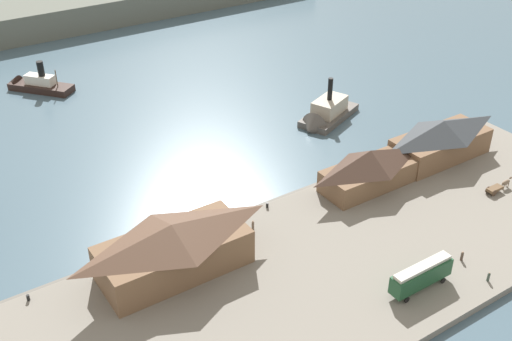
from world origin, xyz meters
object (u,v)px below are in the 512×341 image
ferry_near_quay (35,84)px  mooring_post_west (28,298)px  mooring_post_center_west (469,129)px  ferry_approaching_west (324,115)px  street_tram (421,275)px  mooring_post_center_east (267,205)px  ferry_shed_east_terminal (441,139)px  pedestrian_walking_west (462,256)px  horse_cart (499,186)px  ferry_shed_west_terminal (369,168)px  ferry_shed_customs_shed (173,247)px  pedestrian_by_tram (489,277)px  pedestrian_at_waters_edge (253,225)px

ferry_near_quay → mooring_post_west: bearing=-107.1°
mooring_post_center_west → ferry_approaching_west: ferry_approaching_west is taller
street_tram → ferry_near_quay: (-24.11, 100.12, -2.24)m
street_tram → mooring_post_center_east: (-6.65, 28.02, -1.95)m
ferry_shed_east_terminal → mooring_post_center_east: bearing=173.6°
mooring_post_center_west → pedestrian_walking_west: bearing=-140.9°
horse_cart → pedestrian_walking_west: size_ratio=3.59×
mooring_post_west → ferry_approaching_west: size_ratio=0.05×
ferry_shed_west_terminal → ferry_shed_east_terminal: size_ratio=0.87×
ferry_shed_east_terminal → street_tram: (-29.81, -23.94, -1.49)m
mooring_post_center_west → ferry_shed_east_terminal: bearing=-162.9°
ferry_shed_east_terminal → pedestrian_walking_west: (-20.12, -23.08, -3.15)m
mooring_post_center_west → ferry_near_quay: size_ratio=0.06×
mooring_post_center_east → ferry_approaching_west: 36.05m
ferry_approaching_west → ferry_near_quay: ferry_approaching_west is taller
pedestrian_walking_west → street_tram: bearing=-174.9°
ferry_shed_customs_shed → mooring_post_center_east: (20.10, 5.75, -3.66)m
horse_cart → mooring_post_center_east: horse_cart is taller
ferry_shed_west_terminal → mooring_post_west: size_ratio=19.25×
ferry_shed_west_terminal → street_tram: ferry_shed_west_terminal is taller
horse_cart → ferry_shed_customs_shed: bearing=167.8°
mooring_post_center_east → ferry_approaching_west: bearing=36.0°
street_tram → pedestrian_walking_west: size_ratio=6.17×
pedestrian_by_tram → mooring_post_west: size_ratio=1.73×
horse_cart → ferry_near_quay: bearing=120.9°
pedestrian_by_tram → mooring_post_center_west: size_ratio=1.73×
mooring_post_center_west → pedestrian_by_tram: bearing=-136.4°
street_tram → pedestrian_at_waters_edge: 27.10m
ferry_shed_west_terminal → pedestrian_at_waters_edge: 23.86m
mooring_post_center_east → ferry_approaching_west: (29.18, 21.17, -0.11)m
ferry_shed_west_terminal → pedestrian_by_tram: 28.31m
mooring_post_west → ferry_approaching_west: (68.94, 21.54, -0.11)m
street_tram → horse_cart: street_tram is taller
ferry_shed_east_terminal → mooring_post_center_east: size_ratio=22.14×
pedestrian_walking_west → mooring_post_center_west: 43.20m
mooring_post_west → ferry_approaching_west: 72.23m
pedestrian_by_tram → mooring_post_center_west: 46.93m
street_tram → ferry_approaching_west: ferry_approaching_west is taller
ferry_shed_west_terminal → ferry_near_quay: size_ratio=1.10×
pedestrian_by_tram → ferry_near_quay: (-33.38, 104.42, -0.55)m
pedestrian_walking_west → pedestrian_by_tram: 5.18m
ferry_shed_west_terminal → mooring_post_center_east: 19.13m
pedestrian_at_waters_edge → ferry_approaching_west: ferry_approaching_west is taller
pedestrian_walking_west → ferry_near_quay: ferry_near_quay is taller
horse_cart → ferry_near_quay: size_ratio=0.37×
ferry_shed_west_terminal → pedestrian_by_tram: size_ratio=11.15×
ferry_shed_west_terminal → mooring_post_center_east: bearing=166.9°
ferry_shed_east_terminal → horse_cart: (-0.10, -13.87, -2.97)m
street_tram → mooring_post_center_east: size_ratio=11.25×
ferry_shed_customs_shed → mooring_post_west: 20.71m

